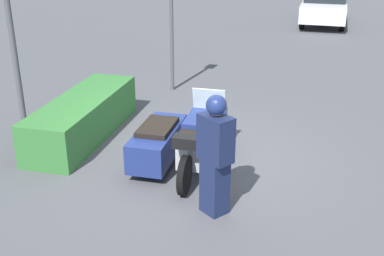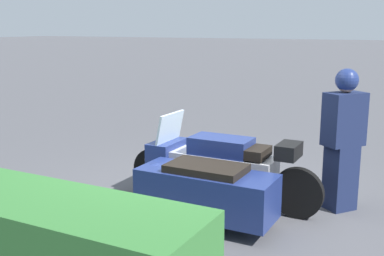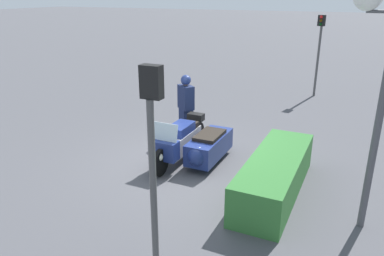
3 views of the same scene
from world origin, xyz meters
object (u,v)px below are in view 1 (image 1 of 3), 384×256
at_px(hedge_bush_curbside, 84,117).
at_px(traffic_light_near, 171,8).
at_px(parked_car_background, 325,5).
at_px(police_motorcycle, 179,137).
at_px(officer_rider, 215,153).

distance_m(hedge_bush_curbside, traffic_light_near, 3.71).
relative_size(traffic_light_near, parked_car_background, 0.65).
bearing_deg(traffic_light_near, hedge_bush_curbside, -16.03).
xyz_separation_m(police_motorcycle, hedge_bush_curbside, (0.65, 2.11, -0.07)).
bearing_deg(hedge_bush_curbside, parked_car_background, -18.77).
xyz_separation_m(hedge_bush_curbside, parked_car_background, (13.58, -4.61, 0.40)).
height_order(police_motorcycle, parked_car_background, parked_car_background).
height_order(police_motorcycle, traffic_light_near, traffic_light_near).
height_order(police_motorcycle, officer_rider, officer_rider).
bearing_deg(traffic_light_near, officer_rider, 21.40).
bearing_deg(officer_rider, hedge_bush_curbside, -86.99).
height_order(hedge_bush_curbside, traffic_light_near, traffic_light_near).
relative_size(officer_rider, hedge_bush_curbside, 0.55).
height_order(officer_rider, parked_car_background, officer_rider).
height_order(officer_rider, hedge_bush_curbside, officer_rider).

